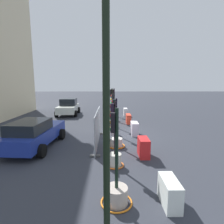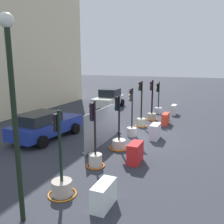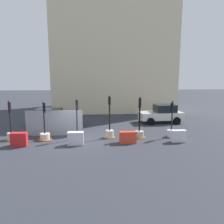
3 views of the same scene
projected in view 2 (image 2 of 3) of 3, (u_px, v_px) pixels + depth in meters
ground_plane at (137, 137)px, 14.15m from camera, size 120.00×120.00×0.00m
traffic_light_0 at (62, 183)px, 7.91m from camera, size 0.96×0.96×2.87m
traffic_light_1 at (95, 155)px, 10.08m from camera, size 0.80×0.80×2.81m
traffic_light_2 at (119, 141)px, 12.18m from camera, size 0.99×0.99×2.72m
traffic_light_3 at (132, 126)px, 14.23m from camera, size 0.57×0.57×2.87m
traffic_light_4 at (141, 118)px, 16.42m from camera, size 0.83×0.83×3.09m
traffic_light_5 at (152, 113)px, 18.33m from camera, size 0.89×0.89×3.01m
traffic_light_6 at (158, 107)px, 20.56m from camera, size 0.63×0.63×2.72m
construction_barrier_0 at (104, 195)px, 7.25m from camera, size 1.03×0.45×0.78m
construction_barrier_1 at (135, 153)px, 10.46m from camera, size 1.00×0.47×0.90m
construction_barrier_2 at (155, 132)px, 13.72m from camera, size 1.04×0.46×0.87m
construction_barrier_3 at (165, 119)px, 16.92m from camera, size 1.14×0.38×0.80m
construction_barrier_4 at (174, 110)px, 20.10m from camera, size 1.01×0.38×0.83m
car_blue_estate at (45, 125)px, 13.70m from camera, size 4.69×2.42×1.59m
car_white_van at (109, 99)px, 23.17m from camera, size 4.22×2.39×1.79m
street_lamp_post at (13, 98)px, 6.01m from camera, size 0.36×0.36×5.47m
site_fence_panel at (104, 126)px, 12.93m from camera, size 4.27×0.50×1.95m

